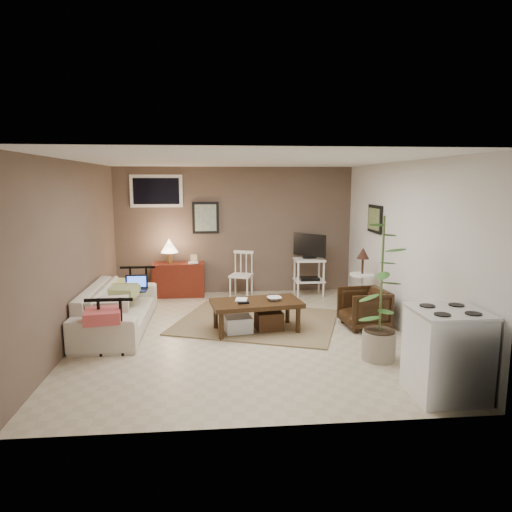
{
  "coord_description": "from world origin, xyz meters",
  "views": [
    {
      "loc": [
        -0.39,
        -6.18,
        2.12
      ],
      "look_at": [
        0.21,
        0.35,
        1.05
      ],
      "focal_mm": 32.0,
      "sensor_mm": 36.0,
      "label": 1
    }
  ],
  "objects": [
    {
      "name": "art_back",
      "position": [
        -0.55,
        2.48,
        1.45
      ],
      "size": [
        0.5,
        0.03,
        0.6
      ],
      "primitive_type": "cube",
      "color": "black"
    },
    {
      "name": "bowl",
      "position": [
        0.45,
        0.08,
        0.55
      ],
      "size": [
        0.21,
        0.07,
        0.2
      ],
      "primitive_type": "imported",
      "rotation": [
        0.0,
        0.0,
        0.11
      ],
      "color": "#35220E",
      "rests_on": "coffee_table"
    },
    {
      "name": "window",
      "position": [
        -1.45,
        2.48,
        1.95
      ],
      "size": [
        0.96,
        0.03,
        0.6
      ],
      "primitive_type": "cube",
      "color": "white"
    },
    {
      "name": "armchair",
      "position": [
        1.78,
        0.13,
        0.32
      ],
      "size": [
        0.64,
        0.67,
        0.63
      ],
      "primitive_type": "imported",
      "rotation": [
        0.0,
        0.0,
        -1.47
      ],
      "color": "black",
      "rests_on": "floor"
    },
    {
      "name": "potted_plant",
      "position": [
        1.56,
        -1.09,
        0.94
      ],
      "size": [
        0.44,
        0.44,
        1.76
      ],
      "color": "gray",
      "rests_on": "floor"
    },
    {
      "name": "book_console",
      "position": [
        -0.87,
        2.19,
        0.74
      ],
      "size": [
        0.18,
        0.03,
        0.23
      ],
      "primitive_type": "imported",
      "rotation": [
        0.0,
        0.0,
        0.06
      ],
      "color": "#35220E",
      "rests_on": "red_console"
    },
    {
      "name": "sofa_pillows",
      "position": [
        -1.75,
        0.12,
        0.52
      ],
      "size": [
        0.42,
        2.07,
        0.15
      ],
      "primitive_type": null,
      "color": "beige",
      "rests_on": "sofa"
    },
    {
      "name": "rug",
      "position": [
        0.23,
        0.5,
        0.01
      ],
      "size": [
        2.81,
        2.53,
        0.02
      ],
      "primitive_type": "cube",
      "rotation": [
        0.0,
        0.0,
        -0.34
      ],
      "color": "olive",
      "rests_on": "floor"
    },
    {
      "name": "tv_stand",
      "position": [
        1.38,
        2.12,
        0.62
      ],
      "size": [
        0.55,
        0.54,
        1.16
      ],
      "color": "white",
      "rests_on": "floor"
    },
    {
      "name": "side_table",
      "position": [
        1.98,
        0.86,
        0.67
      ],
      "size": [
        0.4,
        0.4,
        1.08
      ],
      "color": "white",
      "rests_on": "floor"
    },
    {
      "name": "coffee_table",
      "position": [
        0.18,
        0.06,
        0.27
      ],
      "size": [
        1.34,
        0.83,
        0.48
      ],
      "color": "#35220E",
      "rests_on": "floor"
    },
    {
      "name": "book_table",
      "position": [
        -0.1,
        0.14,
        0.56
      ],
      "size": [
        0.17,
        0.04,
        0.23
      ],
      "primitive_type": "imported",
      "rotation": [
        0.0,
        0.0,
        -0.15
      ],
      "color": "#35220E",
      "rests_on": "coffee_table"
    },
    {
      "name": "sofa",
      "position": [
        -1.8,
        0.37,
        0.43
      ],
      "size": [
        0.64,
        2.18,
        0.85
      ],
      "primitive_type": "imported",
      "rotation": [
        0.0,
        0.0,
        1.57
      ],
      "color": "beige",
      "rests_on": "floor"
    },
    {
      "name": "sofa_end_rails",
      "position": [
        -1.67,
        0.37,
        0.37
      ],
      "size": [
        0.59,
        2.18,
        0.73
      ],
      "primitive_type": null,
      "color": "black",
      "rests_on": "floor"
    },
    {
      "name": "art_right",
      "position": [
        2.23,
        1.05,
        1.52
      ],
      "size": [
        0.03,
        0.6,
        0.45
      ],
      "primitive_type": "cube",
      "color": "black"
    },
    {
      "name": "red_console",
      "position": [
        -1.08,
        2.27,
        0.38
      ],
      "size": [
        0.94,
        0.42,
        1.09
      ],
      "color": "maroon",
      "rests_on": "floor"
    },
    {
      "name": "spindle_chair",
      "position": [
        0.1,
        2.13,
        0.39
      ],
      "size": [
        0.49,
        0.49,
        0.84
      ],
      "color": "white",
      "rests_on": "floor"
    },
    {
      "name": "stove",
      "position": [
        1.88,
        -2.08,
        0.45
      ],
      "size": [
        0.69,
        0.64,
        0.9
      ],
      "color": "white",
      "rests_on": "floor"
    },
    {
      "name": "floor",
      "position": [
        0.0,
        0.0,
        0.0
      ],
      "size": [
        5.0,
        5.0,
        0.0
      ],
      "primitive_type": "plane",
      "color": "#C1B293",
      "rests_on": "ground"
    },
    {
      "name": "laptop",
      "position": [
        -1.59,
        0.75,
        0.55
      ],
      "size": [
        0.33,
        0.24,
        0.23
      ],
      "color": "black",
      "rests_on": "sofa"
    }
  ]
}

